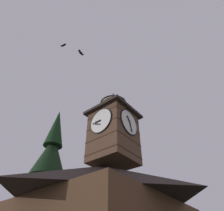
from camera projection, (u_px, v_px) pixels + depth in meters
clock_tower at (113, 129)px, 18.55m from camera, size 4.11×4.11×7.74m
pine_tree_behind at (42, 197)px, 18.87m from camera, size 6.76×6.76×17.12m
moon at (54, 203)px, 46.29m from camera, size 2.07×2.07×2.07m
flying_bird_high at (81, 53)px, 19.70m from camera, size 0.74×0.33×0.17m
flying_bird_low at (63, 45)px, 20.64m from camera, size 0.31×0.62×0.14m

